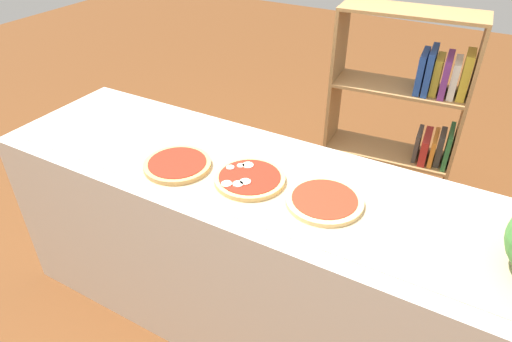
{
  "coord_description": "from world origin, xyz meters",
  "views": [
    {
      "loc": [
        0.77,
        -1.36,
        1.99
      ],
      "look_at": [
        0.0,
        0.0,
        0.93
      ],
      "focal_mm": 31.72,
      "sensor_mm": 36.0,
      "label": 1
    }
  ],
  "objects": [
    {
      "name": "ground_plane",
      "position": [
        0.0,
        0.0,
        0.0
      ],
      "size": [
        12.0,
        12.0,
        0.0
      ],
      "primitive_type": "plane",
      "color": "brown"
    },
    {
      "name": "counter",
      "position": [
        0.0,
        0.0,
        0.46
      ],
      "size": [
        2.46,
        0.71,
        0.91
      ],
      "primitive_type": "cube",
      "color": "beige",
      "rests_on": "ground_plane"
    },
    {
      "name": "parchment_paper",
      "position": [
        0.0,
        0.0,
        0.91
      ],
      "size": [
        2.21,
        0.57,
        0.0
      ],
      "primitive_type": "cube",
      "color": "tan",
      "rests_on": "counter"
    },
    {
      "name": "pizza_plain_0",
      "position": [
        -0.32,
        -0.11,
        0.92
      ],
      "size": [
        0.29,
        0.29,
        0.02
      ],
      "color": "tan",
      "rests_on": "parchment_paper"
    },
    {
      "name": "pizza_mozzarella_1",
      "position": [
        -0.0,
        -0.05,
        0.92
      ],
      "size": [
        0.29,
        0.29,
        0.03
      ],
      "color": "#DBB26B",
      "rests_on": "parchment_paper"
    },
    {
      "name": "pizza_plain_2",
      "position": [
        0.32,
        -0.04,
        0.92
      ],
      "size": [
        0.3,
        0.3,
        0.02
      ],
      "color": "#E5C17F",
      "rests_on": "parchment_paper"
    },
    {
      "name": "bookshelf",
      "position": [
        0.39,
        1.24,
        0.64
      ],
      "size": [
        0.81,
        0.35,
        1.35
      ],
      "color": "#A87A47",
      "rests_on": "ground_plane"
    }
  ]
}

